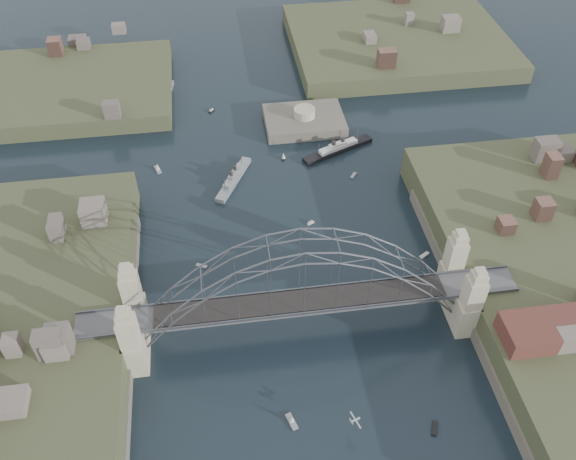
{
  "coord_description": "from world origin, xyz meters",
  "views": [
    {
      "loc": [
        -12.85,
        -72.45,
        97.94
      ],
      "look_at": [
        0.0,
        18.0,
        10.0
      ],
      "focal_mm": 37.99,
      "sensor_mm": 36.0,
      "label": 1
    }
  ],
  "objects_px": {
    "bridge": "(302,288)",
    "naval_cruiser_far": "(166,95)",
    "wharf_shed": "(557,329)",
    "naval_cruiser_near": "(234,179)",
    "fort_island": "(304,126)",
    "ocean_liner": "(338,149)"
  },
  "relations": [
    {
      "from": "bridge",
      "to": "naval_cruiser_far",
      "type": "height_order",
      "value": "bridge"
    },
    {
      "from": "naval_cruiser_near",
      "to": "fort_island",
      "type": "bearing_deg",
      "value": 45.7
    },
    {
      "from": "naval_cruiser_far",
      "to": "ocean_liner",
      "type": "xyz_separation_m",
      "value": [
        45.47,
        -33.91,
        -0.03
      ]
    },
    {
      "from": "fort_island",
      "to": "naval_cruiser_near",
      "type": "distance_m",
      "value": 30.96
    },
    {
      "from": "naval_cruiser_near",
      "to": "ocean_liner",
      "type": "relative_size",
      "value": 0.83
    },
    {
      "from": "ocean_liner",
      "to": "naval_cruiser_far",
      "type": "bearing_deg",
      "value": 143.29
    },
    {
      "from": "wharf_shed",
      "to": "naval_cruiser_far",
      "type": "height_order",
      "value": "wharf_shed"
    },
    {
      "from": "naval_cruiser_far",
      "to": "fort_island",
      "type": "bearing_deg",
      "value": -27.97
    },
    {
      "from": "bridge",
      "to": "fort_island",
      "type": "xyz_separation_m",
      "value": [
        12.0,
        70.0,
        -12.66
      ]
    },
    {
      "from": "wharf_shed",
      "to": "naval_cruiser_near",
      "type": "bearing_deg",
      "value": 130.91
    },
    {
      "from": "bridge",
      "to": "fort_island",
      "type": "height_order",
      "value": "bridge"
    },
    {
      "from": "wharf_shed",
      "to": "ocean_liner",
      "type": "relative_size",
      "value": 0.98
    },
    {
      "from": "ocean_liner",
      "to": "naval_cruiser_near",
      "type": "bearing_deg",
      "value": -163.07
    },
    {
      "from": "bridge",
      "to": "wharf_shed",
      "type": "relative_size",
      "value": 4.2
    },
    {
      "from": "bridge",
      "to": "wharf_shed",
      "type": "xyz_separation_m",
      "value": [
        44.0,
        -14.0,
        -2.32
      ]
    },
    {
      "from": "bridge",
      "to": "wharf_shed",
      "type": "height_order",
      "value": "bridge"
    },
    {
      "from": "fort_island",
      "to": "wharf_shed",
      "type": "height_order",
      "value": "wharf_shed"
    },
    {
      "from": "naval_cruiser_near",
      "to": "naval_cruiser_far",
      "type": "bearing_deg",
      "value": 111.65
    },
    {
      "from": "bridge",
      "to": "naval_cruiser_far",
      "type": "relative_size",
      "value": 5.32
    },
    {
      "from": "bridge",
      "to": "naval_cruiser_near",
      "type": "xyz_separation_m",
      "value": [
        -9.61,
        47.86,
        -11.49
      ]
    },
    {
      "from": "wharf_shed",
      "to": "ocean_liner",
      "type": "height_order",
      "value": "wharf_shed"
    },
    {
      "from": "wharf_shed",
      "to": "fort_island",
      "type": "bearing_deg",
      "value": 110.85
    }
  ]
}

